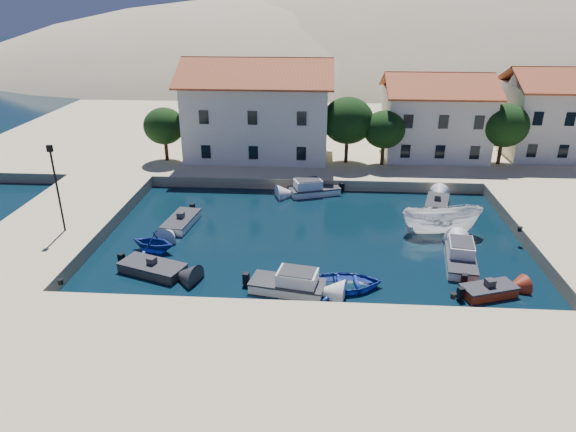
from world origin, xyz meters
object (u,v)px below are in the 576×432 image
object	(u,v)px
building_right	(553,111)
rowboat_south	(345,288)
cabin_cruiser_south	(287,284)
building_left	(258,106)
boat_east	(440,233)
cabin_cruiser_east	(461,259)
building_mid	(435,114)
lamppost	(56,180)

from	to	relation	value
building_right	rowboat_south	distance (m)	35.02
cabin_cruiser_south	rowboat_south	size ratio (longest dim) A/B	1.02
building_left	boat_east	world-z (taller)	building_left
cabin_cruiser_east	boat_east	distance (m)	4.96
building_mid	building_right	xyz separation A→B (m)	(12.00, 1.00, 0.25)
building_left	cabin_cruiser_east	distance (m)	27.24
boat_east	rowboat_south	bearing A→B (deg)	134.54
building_left	lamppost	xyz separation A→B (m)	(-11.50, -20.00, -1.18)
building_right	cabin_cruiser_south	bearing A→B (deg)	-132.72
building_mid	lamppost	bearing A→B (deg)	-144.55
cabin_cruiser_south	cabin_cruiser_east	distance (m)	11.81
building_mid	building_right	distance (m)	12.04
building_mid	building_right	world-z (taller)	building_right
cabin_cruiser_east	building_right	bearing A→B (deg)	-21.90
building_left	building_right	distance (m)	30.07
building_right	cabin_cruiser_south	xyz separation A→B (m)	(-25.28, -27.38, -5.00)
rowboat_south	building_left	bearing A→B (deg)	11.39
building_right	boat_east	size ratio (longest dim) A/B	1.61
cabin_cruiser_south	building_right	bearing A→B (deg)	58.26
building_mid	boat_east	world-z (taller)	building_mid
lamppost	boat_east	world-z (taller)	lamppost
building_mid	rowboat_south	world-z (taller)	building_mid
lamppost	building_mid	bearing A→B (deg)	35.45
cabin_cruiser_south	cabin_cruiser_east	world-z (taller)	same
lamppost	cabin_cruiser_east	distance (m)	27.73
building_mid	cabin_cruiser_east	distance (m)	23.06
boat_east	cabin_cruiser_south	bearing A→B (deg)	125.39
building_mid	cabin_cruiser_east	bearing A→B (deg)	-95.44
building_left	building_right	bearing A→B (deg)	3.81
building_mid	boat_east	size ratio (longest dim) A/B	1.79
lamppost	rowboat_south	size ratio (longest dim) A/B	1.34
cabin_cruiser_east	boat_east	bearing A→B (deg)	12.66
lamppost	cabin_cruiser_south	xyz separation A→B (m)	(16.22, -5.38, -4.28)
lamppost	cabin_cruiser_east	size ratio (longest dim) A/B	1.29
building_left	lamppost	bearing A→B (deg)	-119.90
building_left	boat_east	bearing A→B (deg)	-46.75
building_right	boat_east	distance (m)	24.13
building_right	lamppost	bearing A→B (deg)	-152.07
building_left	boat_east	distance (m)	23.47
boat_east	building_mid	bearing A→B (deg)	-11.73
lamppost	boat_east	distance (m)	27.69
building_left	boat_east	size ratio (longest dim) A/B	2.50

